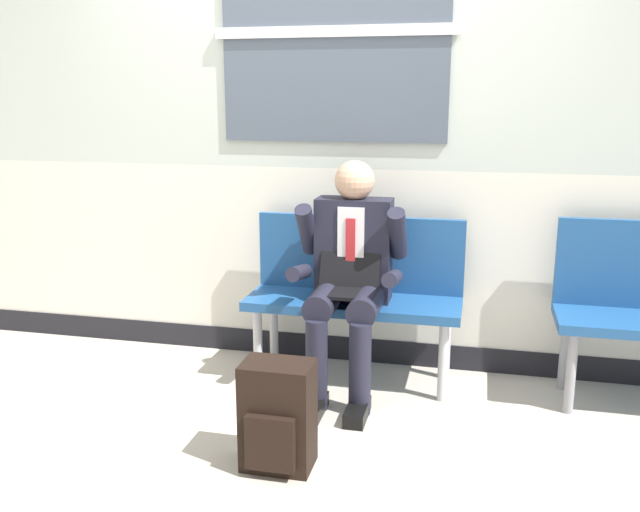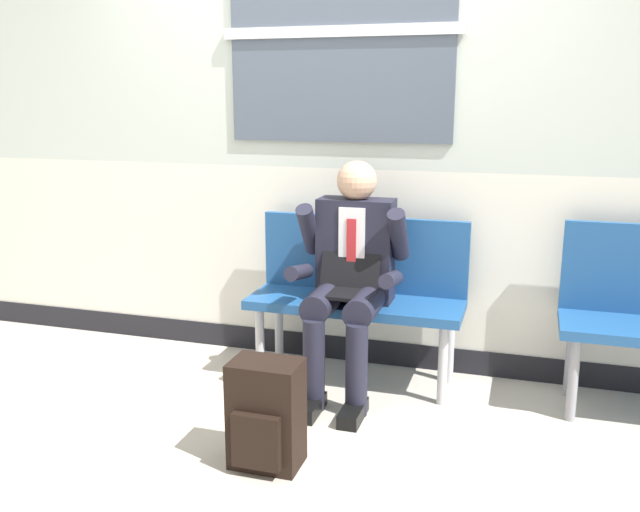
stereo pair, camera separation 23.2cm
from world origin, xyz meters
name	(u,v)px [view 1 (the left image)]	position (x,y,z in m)	size (l,w,h in m)	color
ground_plane	(286,404)	(0.00, 0.00, 0.00)	(18.00, 18.00, 0.00)	#B2A899
station_wall	(319,137)	(0.00, 0.73, 1.32)	(5.51, 0.17, 2.63)	beige
bench_with_person	(356,286)	(0.28, 0.46, 0.52)	(1.16, 0.42, 0.90)	navy
person_seated	(349,273)	(0.28, 0.26, 0.65)	(0.57, 0.70, 1.22)	#1E1E2D
backpack	(278,417)	(0.14, -0.59, 0.23)	(0.30, 0.24, 0.47)	black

